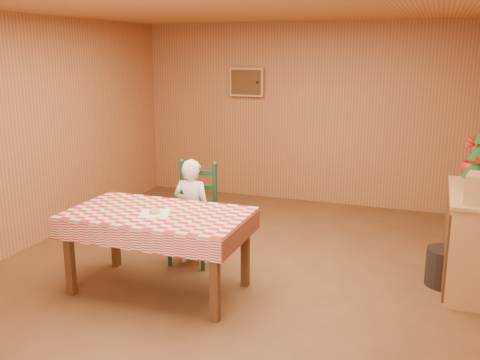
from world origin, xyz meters
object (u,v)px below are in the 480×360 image
at_px(ladder_chair, 195,216).
at_px(shelf_unit, 474,239).
at_px(storage_bin, 445,267).
at_px(dining_table, 158,221).
at_px(seated_child, 192,212).

relative_size(ladder_chair, shelf_unit, 0.87).
bearing_deg(storage_bin, shelf_unit, 19.22).
relative_size(ladder_chair, storage_bin, 2.96).
bearing_deg(ladder_chair, shelf_unit, 7.08).
bearing_deg(storage_bin, dining_table, -157.41).
bearing_deg(dining_table, storage_bin, 22.59).
height_order(ladder_chair, storage_bin, ladder_chair).
bearing_deg(dining_table, ladder_chair, 90.00).
xyz_separation_m(dining_table, storage_bin, (2.52, 1.05, -0.51)).
distance_m(ladder_chair, storage_bin, 2.55).
bearing_deg(seated_child, ladder_chair, -90.00).
height_order(shelf_unit, storage_bin, shelf_unit).
height_order(seated_child, storage_bin, seated_child).
bearing_deg(ladder_chair, storage_bin, 5.89).
relative_size(dining_table, shelf_unit, 1.34).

